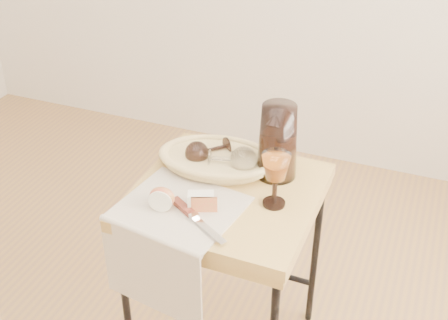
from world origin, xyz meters
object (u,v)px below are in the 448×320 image
at_px(tea_towel, 180,208).
at_px(pitcher, 278,141).
at_px(goblet_lying_a, 210,150).
at_px(bread_basket, 217,161).
at_px(side_table, 226,275).
at_px(table_knife, 196,218).
at_px(goblet_lying_b, 229,159).
at_px(wine_goblet, 275,180).
at_px(apple_half, 162,197).

height_order(tea_towel, pitcher, pitcher).
xyz_separation_m(tea_towel, goblet_lying_a, (-0.01, 0.25, 0.05)).
relative_size(bread_basket, goblet_lying_a, 2.64).
bearing_deg(side_table, table_knife, -97.59).
height_order(goblet_lying_a, table_knife, goblet_lying_a).
relative_size(goblet_lying_b, table_knife, 0.59).
height_order(tea_towel, bread_basket, bread_basket).
bearing_deg(wine_goblet, goblet_lying_b, 150.63).
bearing_deg(table_knife, apple_half, -159.35).
bearing_deg(apple_half, table_knife, -22.46).
height_order(wine_goblet, apple_half, wine_goblet).
bearing_deg(side_table, pitcher, 51.20).
height_order(tea_towel, apple_half, apple_half).
distance_m(goblet_lying_b, pitcher, 0.16).
relative_size(tea_towel, pitcher, 1.18).
xyz_separation_m(pitcher, wine_goblet, (0.04, -0.15, -0.03)).
height_order(side_table, goblet_lying_b, goblet_lying_b).
relative_size(tea_towel, bread_basket, 1.00).
relative_size(pitcher, wine_goblet, 1.64).
xyz_separation_m(side_table, wine_goblet, (0.15, -0.01, 0.43)).
xyz_separation_m(side_table, apple_half, (-0.14, -0.15, 0.38)).
distance_m(goblet_lying_b, apple_half, 0.26).
bearing_deg(goblet_lying_b, apple_half, -130.54).
xyz_separation_m(tea_towel, wine_goblet, (0.25, 0.12, 0.08)).
bearing_deg(wine_goblet, table_knife, -137.88).
bearing_deg(goblet_lying_a, tea_towel, 44.94).
bearing_deg(apple_half, bread_basket, 64.85).
height_order(goblet_lying_a, goblet_lying_b, goblet_lying_b).
bearing_deg(table_knife, side_table, 113.93).
xyz_separation_m(goblet_lying_b, table_knife, (0.00, -0.26, -0.04)).
bearing_deg(apple_half, goblet_lying_b, 53.43).
height_order(goblet_lying_b, table_knife, goblet_lying_b).
distance_m(apple_half, table_knife, 0.12).
height_order(pitcher, table_knife, pitcher).
height_order(goblet_lying_a, wine_goblet, wine_goblet).
relative_size(pitcher, apple_half, 3.78).
height_order(side_table, apple_half, apple_half).
bearing_deg(goblet_lying_a, table_knife, 57.67).
xyz_separation_m(goblet_lying_b, pitcher, (0.14, 0.05, 0.07)).
relative_size(side_table, wine_goblet, 4.02).
distance_m(side_table, wine_goblet, 0.46).
bearing_deg(apple_half, wine_goblet, 13.74).
distance_m(goblet_lying_a, wine_goblet, 0.29).
bearing_deg(bread_basket, table_knife, -87.46).
bearing_deg(tea_towel, goblet_lying_a, 101.24).
height_order(bread_basket, pitcher, pitcher).
height_order(side_table, tea_towel, tea_towel).
height_order(goblet_lying_a, apple_half, goblet_lying_a).
bearing_deg(bread_basket, wine_goblet, -35.81).
relative_size(goblet_lying_b, apple_half, 1.87).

